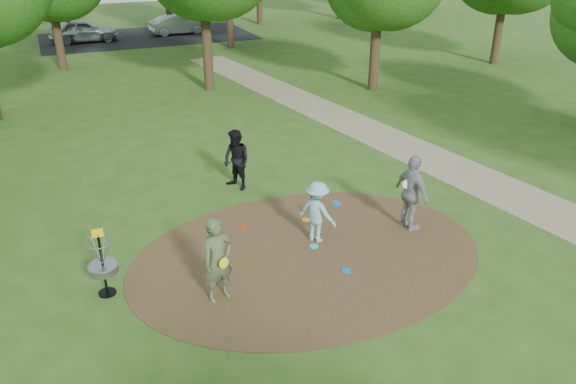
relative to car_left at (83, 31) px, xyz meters
name	(u,v)px	position (x,y,z in m)	size (l,w,h in m)	color
ground	(308,255)	(2.20, -29.56, -0.73)	(100.00, 100.00, 0.00)	#2D5119
dirt_clearing	(308,254)	(2.20, -29.56, -0.72)	(8.40, 8.40, 0.02)	#47301C
footpath	(473,177)	(8.70, -27.56, -0.73)	(2.00, 40.00, 0.01)	#8C7A5B
parking_lot	(148,37)	(4.20, 0.44, -0.73)	(14.00, 8.00, 0.01)	black
player_observer_with_disc	(218,260)	(-0.19, -30.36, 0.19)	(0.77, 0.61, 1.83)	#4E5D36
player_throwing_with_disc	(317,212)	(2.66, -29.04, 0.04)	(1.17, 1.15, 1.55)	#86B9C7
player_walking_with_disc	(237,160)	(1.87, -25.42, 0.15)	(0.96, 1.06, 1.77)	black
player_waiting_with_disc	(412,193)	(5.06, -29.43, 0.26)	(0.57, 1.19, 1.98)	gray
disc_ground_cyan	(314,246)	(2.46, -29.31, -0.70)	(0.22, 0.22, 0.02)	#19C6CD
disc_ground_blue	(346,270)	(2.67, -30.52, -0.70)	(0.22, 0.22, 0.02)	#0B6FC1
disc_ground_red	(242,226)	(1.21, -27.71, -0.70)	(0.22, 0.22, 0.02)	#BB2F12
car_left	(83,31)	(0.00, 0.00, 0.00)	(1.73, 4.29, 1.46)	#9FA2A6
car_right	(178,25)	(6.37, 0.46, -0.07)	(1.39, 3.99, 1.32)	#95959C
disc_ground_orange	(306,220)	(2.85, -28.04, -0.70)	(0.22, 0.22, 0.02)	orange
disc_golf_basket	(102,258)	(-2.30, -29.26, 0.14)	(0.63, 0.63, 1.54)	black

